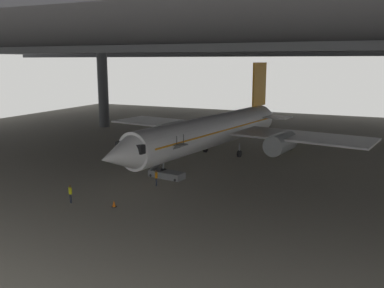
# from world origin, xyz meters

# --- Properties ---
(ground_plane) EXTENTS (110.00, 110.00, 0.00)m
(ground_plane) POSITION_xyz_m (0.00, 0.00, 0.00)
(ground_plane) COLOR gray
(hangar_structure) EXTENTS (121.00, 99.00, 14.92)m
(hangar_structure) POSITION_xyz_m (-0.09, 13.75, 14.29)
(hangar_structure) COLOR #4C4F54
(hangar_structure) RESTS_ON ground_plane
(airplane_main) EXTENTS (37.52, 38.45, 11.97)m
(airplane_main) POSITION_xyz_m (0.61, 3.65, 3.55)
(airplane_main) COLOR white
(airplane_main) RESTS_ON ground_plane
(boarding_stairs) EXTENTS (4.48, 2.13, 4.76)m
(boarding_stairs) POSITION_xyz_m (-0.53, -6.96, 0.74)
(boarding_stairs) COLOR slate
(boarding_stairs) RESTS_ON ground_plane
(crew_worker_near_nose) EXTENTS (0.46, 0.39, 1.63)m
(crew_worker_near_nose) POSITION_xyz_m (-4.53, -17.55, 0.93)
(crew_worker_near_nose) COLOR #232838
(crew_worker_near_nose) RESTS_ON ground_plane
(crew_worker_by_stairs) EXTENTS (0.34, 0.51, 1.61)m
(crew_worker_by_stairs) POSITION_xyz_m (-0.16, -10.00, 0.91)
(crew_worker_by_stairs) COLOR #232838
(crew_worker_by_stairs) RESTS_ON ground_plane
(traffic_cone_orange) EXTENTS (0.36, 0.36, 0.60)m
(traffic_cone_orange) POSITION_xyz_m (-0.47, -16.87, 0.29)
(traffic_cone_orange) COLOR black
(traffic_cone_orange) RESTS_ON ground_plane
(baggage_tug) EXTENTS (1.42, 2.28, 0.90)m
(baggage_tug) POSITION_xyz_m (8.18, 13.18, 0.53)
(baggage_tug) COLOR yellow
(baggage_tug) RESTS_ON ground_plane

